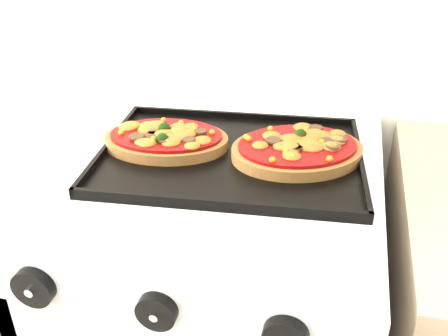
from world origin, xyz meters
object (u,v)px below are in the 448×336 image
(pizza_right, at_px, (297,148))
(pizza_left, at_px, (166,138))
(baking_tray, at_px, (231,154))
(stove, at_px, (218,334))

(pizza_right, bearing_deg, pizza_left, -176.00)
(pizza_left, bearing_deg, baking_tray, -2.50)
(stove, relative_size, baking_tray, 1.92)
(pizza_left, xyz_separation_m, pizza_right, (0.25, 0.02, 0.00))
(baking_tray, bearing_deg, pizza_left, 171.62)
(pizza_right, bearing_deg, baking_tray, -169.15)
(baking_tray, xyz_separation_m, pizza_right, (0.12, 0.02, 0.02))
(baking_tray, distance_m, pizza_left, 0.13)
(baking_tray, xyz_separation_m, pizza_left, (-0.13, 0.01, 0.02))
(baking_tray, distance_m, pizza_right, 0.12)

